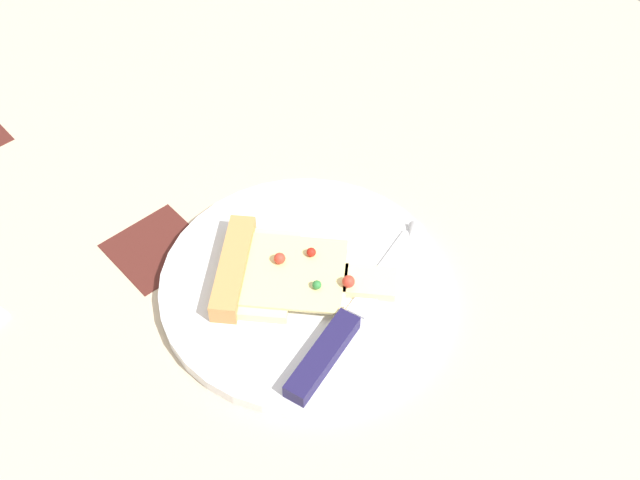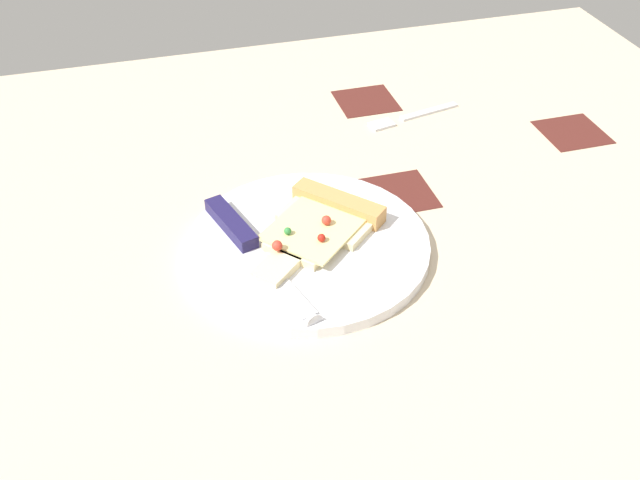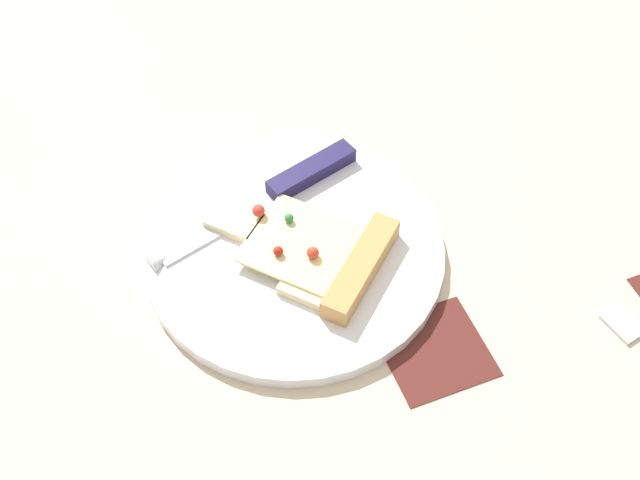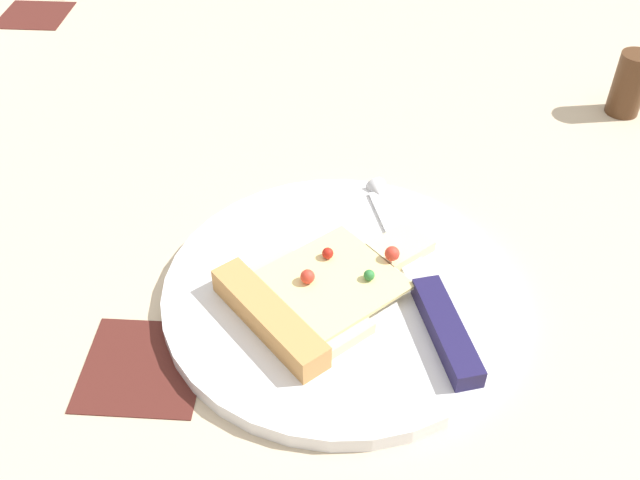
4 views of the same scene
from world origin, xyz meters
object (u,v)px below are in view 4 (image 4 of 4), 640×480
Objects in this scene: pizza_slice at (315,294)px; knife at (426,289)px; pepper_shaker at (630,84)px; plate at (340,292)px.

pizza_slice is 0.77× the size of knife.
knife is (1.22, -8.83, -0.19)cm from pizza_slice.
pepper_shaker is at bearing 93.21° from pizza_slice.
plate is 1.59× the size of pizza_slice.
knife reaches higher than plate.
pizza_slice is 8.91cm from knife.
knife is 3.33× the size of pepper_shaker.
plate is 2.98cm from pizza_slice.
pizza_slice is at bearing 131.94° from plate.
pepper_shaker is at bearing -44.67° from plate.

